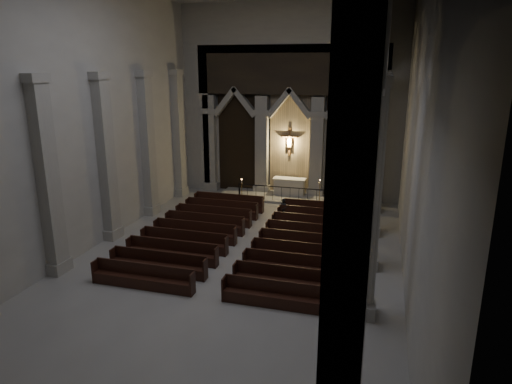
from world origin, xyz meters
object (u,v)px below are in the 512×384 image
at_px(altar, 289,186).
at_px(altar_rail, 281,192).
at_px(candle_stand_right, 319,198).
at_px(candle_stand_left, 242,197).
at_px(worshipper, 283,210).
at_px(pews, 248,240).

relative_size(altar, altar_rail, 0.38).
bearing_deg(candle_stand_right, altar_rail, -172.72).
bearing_deg(candle_stand_left, candle_stand_right, 11.27).
relative_size(altar, candle_stand_right, 1.33).
bearing_deg(candle_stand_right, altar, 148.08).
distance_m(altar_rail, worshipper, 3.32).
xyz_separation_m(altar_rail, candle_stand_right, (2.32, 0.30, -0.29)).
xyz_separation_m(candle_stand_right, worshipper, (-1.49, -3.51, 0.20)).
xyz_separation_m(pews, worshipper, (0.83, 4.01, 0.32)).
height_order(altar_rail, candle_stand_right, candle_stand_right).
xyz_separation_m(altar, candle_stand_left, (-2.53, -2.28, -0.27)).
bearing_deg(altar_rail, candle_stand_right, 7.28).
xyz_separation_m(candle_stand_right, pews, (-2.32, -7.52, -0.13)).
xyz_separation_m(candle_stand_left, pews, (2.37, -6.58, -0.11)).
distance_m(candle_stand_left, pews, 7.00).
bearing_deg(altar, pews, -91.07).
bearing_deg(pews, altar, 88.93).
bearing_deg(candle_stand_left, worshipper, -38.82).
relative_size(altar_rail, pews, 0.52).
bearing_deg(altar, altar_rail, -95.76).
bearing_deg(altar, worshipper, -82.21).
xyz_separation_m(altar, altar_rail, (-0.17, -1.64, 0.04)).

